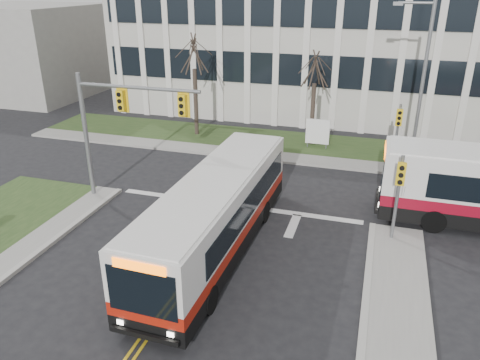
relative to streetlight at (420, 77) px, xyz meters
name	(u,v)px	position (x,y,z in m)	size (l,w,h in m)	color
ground	(163,311)	(-8.03, -16.20, -5.19)	(120.00, 120.00, 0.00)	black
sidewalk_cross	(353,165)	(-3.03, -1.00, -5.12)	(44.00, 1.60, 0.14)	#9E9B93
building_lawn	(357,150)	(-3.03, 1.80, -5.13)	(44.00, 5.00, 0.12)	#29431C
office_building	(374,34)	(-3.03, 13.80, 0.81)	(40.00, 16.00, 12.00)	beige
building_annex	(28,50)	(-34.03, 9.80, -1.19)	(12.00, 12.00, 8.00)	#9E9B93
mast_arm_signal	(114,117)	(-13.65, -9.04, -0.94)	(6.11, 0.38, 6.20)	slate
signal_pole_near	(399,187)	(-0.83, -9.30, -2.69)	(0.34, 0.39, 3.80)	slate
signal_pole_far	(398,127)	(-0.83, -0.80, -2.69)	(0.34, 0.39, 3.80)	slate
streetlight	(420,77)	(0.00, 0.00, 0.00)	(2.15, 0.25, 9.20)	slate
directory_sign	(318,132)	(-5.53, 1.30, -4.02)	(1.50, 0.12, 2.00)	slate
tree_left	(194,55)	(-14.03, 1.80, 0.32)	(1.80, 1.80, 7.70)	#42352B
tree_mid	(315,71)	(-6.03, 2.00, -0.31)	(1.80, 1.80, 6.82)	#42352B
bus_main	(216,216)	(-7.60, -12.05, -3.64)	(2.53, 11.67, 3.11)	silver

